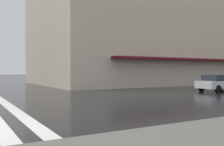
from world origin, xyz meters
TOP-DOWN VIEW (x-y plane):
  - haussmann_block_corner at (21.77, -21.21)m, footprint 19.75×27.04m
  - car_white at (5.50, -18.24)m, footprint 1.85×4.10m

SIDE VIEW (x-z plane):
  - car_white at x=5.50m, z-range 0.05..1.46m
  - haussmann_block_corner at x=21.77m, z-range -0.23..21.43m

